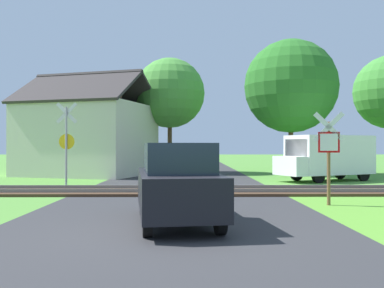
# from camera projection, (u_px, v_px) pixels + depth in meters

# --- Properties ---
(ground_plane) EXTENTS (160.00, 160.00, 0.00)m
(ground_plane) POSITION_uv_depth(u_px,v_px,m) (170.00, 231.00, 8.57)
(ground_plane) COLOR #4C8433
(road_asphalt) EXTENTS (7.48, 80.00, 0.01)m
(road_asphalt) POSITION_uv_depth(u_px,v_px,m) (174.00, 215.00, 10.57)
(road_asphalt) COLOR #2D2D30
(road_asphalt) RESTS_ON ground
(rail_track) EXTENTS (60.00, 2.60, 0.22)m
(rail_track) POSITION_uv_depth(u_px,v_px,m) (179.00, 191.00, 15.68)
(rail_track) COLOR #422D1E
(rail_track) RESTS_ON ground
(stop_sign_near) EXTENTS (0.86, 0.22, 2.71)m
(stop_sign_near) POSITION_uv_depth(u_px,v_px,m) (329.00, 150.00, 12.35)
(stop_sign_near) COLOR brown
(stop_sign_near) RESTS_ON ground
(crossing_sign_far) EXTENTS (0.88, 0.14, 3.51)m
(crossing_sign_far) POSITION_uv_depth(u_px,v_px,m) (66.00, 139.00, 17.42)
(crossing_sign_far) COLOR #9E9EA5
(crossing_sign_far) RESTS_ON ground
(house) EXTENTS (8.58, 8.18, 6.16)m
(house) POSITION_uv_depth(u_px,v_px,m) (88.00, 137.00, 25.56)
(house) COLOR beige
(house) RESTS_ON ground
(tree_center) EXTENTS (4.54, 4.54, 7.45)m
(tree_center) POSITION_uv_depth(u_px,v_px,m) (170.00, 93.00, 27.78)
(tree_center) COLOR #513823
(tree_center) RESTS_ON ground
(tree_right) EXTENTS (5.62, 5.62, 8.15)m
(tree_right) POSITION_uv_depth(u_px,v_px,m) (291.00, 86.00, 25.78)
(tree_right) COLOR #513823
(tree_right) RESTS_ON ground
(mail_truck) EXTENTS (5.22, 3.74, 2.24)m
(mail_truck) POSITION_uv_depth(u_px,v_px,m) (327.00, 156.00, 21.04)
(mail_truck) COLOR white
(mail_truck) RESTS_ON ground
(parked_car) EXTENTS (2.16, 4.18, 1.78)m
(parked_car) POSITION_uv_depth(u_px,v_px,m) (177.00, 183.00, 9.46)
(parked_car) COLOR black
(parked_car) RESTS_ON ground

